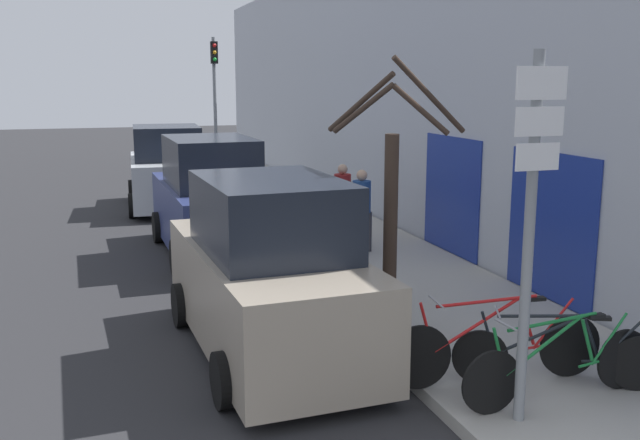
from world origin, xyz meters
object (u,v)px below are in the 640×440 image
bicycle_1 (558,355)px  pedestrian_far (342,196)px  traffic_light (215,93)px  street_tree (391,206)px  bicycle_2 (496,346)px  parked_car_0 (269,275)px  pedestrian_near (361,205)px  bicycle_0 (560,365)px  parked_car_1 (210,202)px  signpost (530,223)px  parked_car_2 (168,171)px

bicycle_1 → pedestrian_far: pedestrian_far is taller
traffic_light → street_tree: bearing=-89.9°
bicycle_1 → bicycle_2: bicycle_2 is taller
parked_car_0 → pedestrian_near: parked_car_0 is taller
pedestrian_far → street_tree: 5.59m
bicycle_0 → street_tree: size_ratio=0.65×
street_tree → parked_car_1: bearing=105.1°
signpost → pedestrian_near: signpost is taller
bicycle_2 → parked_car_0: (-2.06, 1.96, 0.45)m
traffic_light → parked_car_0: bearing=-96.9°
traffic_light → pedestrian_near: bearing=-82.1°
signpost → bicycle_1: bearing=33.4°
bicycle_1 → parked_car_2: parked_car_2 is taller
bicycle_2 → parked_car_2: size_ratio=0.58×
bicycle_1 → bicycle_2: 0.65m
bicycle_0 → pedestrian_far: 7.91m
parked_car_2 → pedestrian_far: 6.41m
traffic_light → parked_car_1: bearing=-100.6°
signpost → pedestrian_near: bearing=81.6°
bicycle_1 → pedestrian_far: size_ratio=1.32×
bicycle_0 → parked_car_0: bearing=40.4°
signpost → bicycle_0: (0.62, 0.25, -1.58)m
parked_car_1 → traffic_light: size_ratio=1.02×
bicycle_1 → pedestrian_near: pedestrian_near is taller
parked_car_0 → pedestrian_far: parked_car_0 is taller
pedestrian_far → bicycle_0: bearing=73.9°
parked_car_0 → parked_car_2: bearing=88.0°
pedestrian_near → pedestrian_far: 1.16m
bicycle_0 → parked_car_1: size_ratio=0.51×
parked_car_2 → bicycle_0: bearing=-76.3°
bicycle_1 → street_tree: size_ratio=0.58×
parked_car_2 → pedestrian_far: parked_car_2 is taller
parked_car_1 → bicycle_2: bearing=-76.8°
bicycle_2 → pedestrian_near: pedestrian_near is taller
signpost → bicycle_2: 1.79m
parked_car_1 → street_tree: street_tree is taller
signpost → pedestrian_far: size_ratio=2.26×
parked_car_2 → parked_car_0: bearing=-86.4°
parked_car_0 → parked_car_2: (-0.11, 11.00, -0.02)m
bicycle_0 → pedestrian_far: size_ratio=1.48×
signpost → street_tree: size_ratio=0.99×
bicycle_2 → pedestrian_near: 6.20m
parked_car_0 → parked_car_1: bearing=86.0°
bicycle_0 → pedestrian_near: 6.76m
parked_car_1 → pedestrian_near: bearing=-25.9°
parked_car_2 → pedestrian_near: 7.44m
parked_car_0 → pedestrian_near: bearing=53.2°
signpost → pedestrian_far: 8.27m
parked_car_1 → street_tree: 5.70m
parked_car_0 → pedestrian_far: size_ratio=2.85×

